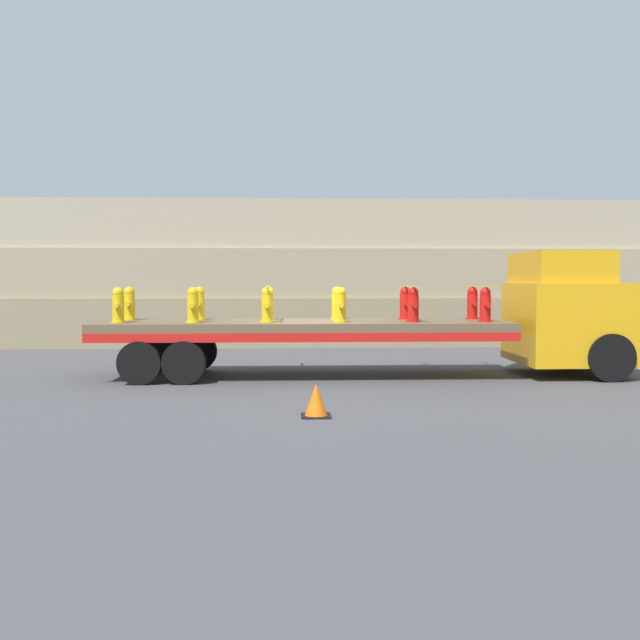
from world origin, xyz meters
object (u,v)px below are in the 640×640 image
flatbed_trailer (280,331)px  fire_hydrant_red_near_5 (485,305)px  fire_hydrant_yellow_far_2 (268,304)px  fire_hydrant_yellow_near_1 (193,305)px  fire_hydrant_red_far_5 (472,303)px  fire_hydrant_yellow_near_3 (340,305)px  fire_hydrant_yellow_far_3 (337,304)px  fire_hydrant_red_far_4 (405,304)px  fire_hydrant_yellow_near_2 (267,305)px  truck_cab (572,313)px  fire_hydrant_yellow_far_0 (129,304)px  fire_hydrant_red_near_4 (413,305)px  fire_hydrant_yellow_near_0 (118,306)px  traffic_cone (316,400)px  fire_hydrant_yellow_far_1 (199,304)px

flatbed_trailer → fire_hydrant_red_near_5: size_ratio=11.97×
flatbed_trailer → fire_hydrant_yellow_far_2: (-0.29, 0.57, 0.62)m
fire_hydrant_yellow_near_1 → fire_hydrant_red_near_5: size_ratio=1.00×
flatbed_trailer → fire_hydrant_red_far_5: bearing=6.9°
fire_hydrant_yellow_near_3 → fire_hydrant_yellow_far_3: same height
fire_hydrant_red_far_4 → fire_hydrant_yellow_far_3: bearing=180.0°
fire_hydrant_yellow_near_2 → fire_hydrant_red_far_4: bearing=18.9°
fire_hydrant_yellow_far_2 → truck_cab: bearing=-4.5°
fire_hydrant_yellow_far_0 → fire_hydrant_red_near_5: bearing=-7.8°
flatbed_trailer → fire_hydrant_red_near_4: size_ratio=11.97×
fire_hydrant_red_near_4 → fire_hydrant_red_far_5: 2.01m
truck_cab → fire_hydrant_yellow_far_3: bearing=174.2°
fire_hydrant_yellow_near_0 → fire_hydrant_red_near_4: same height
truck_cab → flatbed_trailer: truck_cab is taller
fire_hydrant_red_near_4 → traffic_cone: fire_hydrant_red_near_4 is taller
fire_hydrant_yellow_far_2 → fire_hydrant_yellow_near_1: bearing=-145.6°
fire_hydrant_yellow_near_0 → fire_hydrant_red_far_5: same height
fire_hydrant_yellow_far_2 → traffic_cone: (0.93, -5.56, -1.42)m
fire_hydrant_yellow_far_1 → fire_hydrant_yellow_far_3: 3.32m
fire_hydrant_yellow_far_2 → fire_hydrant_yellow_near_0: bearing=-161.1°
fire_hydrant_red_near_4 → fire_hydrant_yellow_near_2: bearing=180.0°
fire_hydrant_yellow_far_1 → fire_hydrant_red_near_4: bearing=-12.9°
fire_hydrant_yellow_far_0 → fire_hydrant_yellow_near_3: size_ratio=1.00×
fire_hydrant_red_far_5 → fire_hydrant_yellow_near_2: bearing=-167.1°
fire_hydrant_yellow_far_1 → fire_hydrant_red_near_4: 5.11m
flatbed_trailer → traffic_cone: bearing=-82.6°
fire_hydrant_red_far_4 → traffic_cone: fire_hydrant_red_far_4 is taller
fire_hydrant_yellow_far_0 → fire_hydrant_yellow_near_3: 5.11m
fire_hydrant_yellow_near_2 → fire_hydrant_red_near_5: 4.98m
fire_hydrant_yellow_far_1 → fire_hydrant_red_near_4: (4.98, -1.14, 0.00)m
fire_hydrant_red_far_5 → traffic_cone: 7.02m
fire_hydrant_yellow_far_1 → fire_hydrant_yellow_near_2: size_ratio=1.00×
truck_cab → fire_hydrant_yellow_far_3: size_ratio=3.68×
fire_hydrant_red_near_5 → fire_hydrant_red_far_5: (0.00, 1.14, 0.00)m
fire_hydrant_yellow_near_0 → fire_hydrant_red_far_5: bearing=7.8°
fire_hydrant_yellow_far_1 → traffic_cone: bearing=-65.0°
flatbed_trailer → fire_hydrant_yellow_far_3: size_ratio=11.97×
fire_hydrant_yellow_near_0 → fire_hydrant_red_far_4: 6.74m
fire_hydrant_yellow_far_0 → fire_hydrant_yellow_near_2: 3.51m
fire_hydrant_yellow_far_2 → fire_hydrant_red_far_5: bearing=0.0°
flatbed_trailer → fire_hydrant_red_near_5: (4.69, -0.57, 0.62)m
fire_hydrant_yellow_near_3 → fire_hydrant_yellow_far_1: bearing=161.1°
fire_hydrant_yellow_near_0 → fire_hydrant_red_far_5: (8.30, 1.14, 0.00)m
fire_hydrant_yellow_near_1 → fire_hydrant_red_near_5: same height
fire_hydrant_yellow_near_3 → fire_hydrant_red_far_5: bearing=18.9°
fire_hydrant_yellow_near_0 → traffic_cone: fire_hydrant_yellow_near_0 is taller
fire_hydrant_red_far_4 → fire_hydrant_yellow_near_1: bearing=-167.1°
fire_hydrant_yellow_near_3 → fire_hydrant_red_near_4: (1.66, 0.00, 0.00)m
truck_cab → flatbed_trailer: 6.96m
fire_hydrant_yellow_near_3 → fire_hydrant_yellow_near_1: bearing=180.0°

